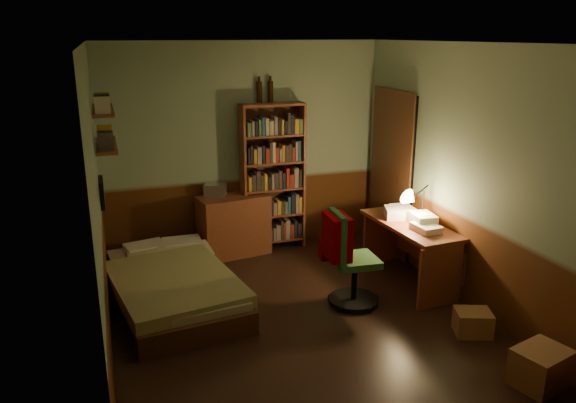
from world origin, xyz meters
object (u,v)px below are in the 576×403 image
object	(u,v)px
dresser	(234,225)
bed	(172,274)
desk_lamp	(423,197)
office_chair	(355,262)
desk	(409,253)
bookshelf	(273,177)
cardboard_box_a	(541,367)
mini_stereo	(215,189)
cardboard_box_b	(473,322)

from	to	relation	value
dresser	bed	bearing A→B (deg)	-139.50
bed	desk_lamp	bearing A→B (deg)	-13.48
bed	office_chair	xyz separation A→B (m)	(1.76, -0.64, 0.16)
bed	desk_lamp	world-z (taller)	desk_lamp
desk	bookshelf	bearing A→B (deg)	122.39
bed	cardboard_box_a	distance (m)	3.51
mini_stereo	desk	world-z (taller)	mini_stereo
dresser	mini_stereo	bearing A→B (deg)	137.41
cardboard_box_a	office_chair	bearing A→B (deg)	114.63
desk	desk_lamp	xyz separation A→B (m)	(0.16, 0.03, 0.62)
bed	desk	xyz separation A→B (m)	(2.56, -0.35, 0.05)
dresser	office_chair	distance (m)	1.92
bed	mini_stereo	xyz separation A→B (m)	(0.71, 1.20, 0.53)
bed	cardboard_box_a	size ratio (longest dim) A/B	4.87
mini_stereo	bookshelf	bearing A→B (deg)	17.72
dresser	desk	xyz separation A→B (m)	(1.65, -1.42, -0.03)
bed	cardboard_box_b	bearing A→B (deg)	-38.13
desk_lamp	cardboard_box_a	world-z (taller)	desk_lamp
mini_stereo	desk_lamp	distance (m)	2.52
bookshelf	cardboard_box_b	size ratio (longest dim) A/B	5.83
mini_stereo	office_chair	distance (m)	2.15
bed	office_chair	bearing A→B (deg)	-26.79
mini_stereo	cardboard_box_a	distance (m)	4.10
bookshelf	desk_lamp	distance (m)	1.95
cardboard_box_a	cardboard_box_b	bearing A→B (deg)	91.17
mini_stereo	dresser	bearing A→B (deg)	-12.27
cardboard_box_a	cardboard_box_b	distance (m)	0.84
mini_stereo	office_chair	bearing A→B (deg)	-39.45
desk_lamp	cardboard_box_a	bearing A→B (deg)	-71.93
office_chair	cardboard_box_b	size ratio (longest dim) A/B	2.84
bookshelf	office_chair	world-z (taller)	bookshelf
desk_lamp	office_chair	xyz separation A→B (m)	(-0.95, -0.32, -0.51)
mini_stereo	office_chair	xyz separation A→B (m)	(1.05, -1.84, -0.37)
cardboard_box_b	desk_lamp	bearing A→B (deg)	82.41
mini_stereo	cardboard_box_a	size ratio (longest dim) A/B	0.63
office_chair	cardboard_box_a	distance (m)	1.95
dresser	desk_lamp	bearing A→B (deg)	-47.07
dresser	cardboard_box_a	bearing A→B (deg)	-73.87
bed	bookshelf	distance (m)	1.96
cardboard_box_a	bookshelf	bearing A→B (deg)	107.52
mini_stereo	cardboard_box_b	distance (m)	3.39
bed	desk	bearing A→B (deg)	-14.57
bookshelf	cardboard_box_a	xyz separation A→B (m)	(1.12, -3.55, -0.78)
bookshelf	desk	bearing A→B (deg)	-54.95
bed	desk_lamp	distance (m)	2.81
desk_lamp	cardboard_box_b	xyz separation A→B (m)	(-0.16, -1.23, -0.85)
dresser	cardboard_box_b	distance (m)	3.11
mini_stereo	desk_lamp	bearing A→B (deg)	-16.34
dresser	desk	world-z (taller)	dresser
desk	desk_lamp	bearing A→B (deg)	7.10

